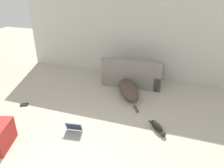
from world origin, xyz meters
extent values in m
cube|color=beige|center=(0.00, 4.79, 1.23)|extent=(7.44, 0.06, 2.46)
cube|color=gray|center=(0.19, 4.22, 0.21)|extent=(1.81, 1.01, 0.43)
cube|color=gray|center=(0.22, 3.84, 0.65)|extent=(1.76, 0.25, 0.44)
cube|color=gray|center=(0.97, 4.27, 0.28)|extent=(0.26, 0.91, 0.57)
cube|color=gray|center=(-0.58, 4.17, 0.28)|extent=(0.26, 0.91, 0.57)
ellipsoid|color=#4C3D33|center=(0.29, 3.34, 0.19)|extent=(0.99, 1.23, 0.39)
sphere|color=black|center=(-0.04, 3.90, 0.14)|extent=(0.38, 0.38, 0.28)
cylinder|color=#4C3D33|center=(0.66, 2.72, 0.03)|extent=(0.20, 0.28, 0.06)
ellipsoid|color=black|center=(1.26, 2.10, 0.08)|extent=(0.39, 0.43, 0.16)
sphere|color=#2D2B2B|center=(1.42, 1.91, 0.06)|extent=(0.16, 0.16, 0.11)
cylinder|color=black|center=(1.09, 2.31, 0.01)|extent=(0.09, 0.10, 0.02)
cube|color=gray|center=(-0.37, 1.31, 0.01)|extent=(0.39, 0.27, 0.02)
cube|color=gray|center=(-0.39, 1.46, 0.12)|extent=(0.37, 0.15, 0.21)
cube|color=#23334C|center=(-0.39, 1.45, 0.12)|extent=(0.34, 0.13, 0.19)
cube|color=black|center=(-2.11, 2.00, 0.01)|extent=(0.23, 0.21, 0.02)
camera|label=1|loc=(1.60, -1.81, 2.93)|focal=35.00mm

